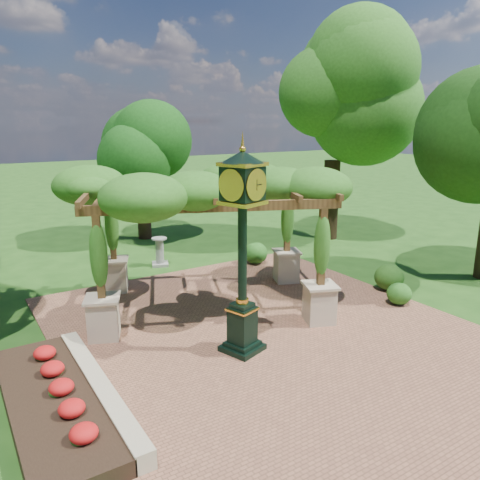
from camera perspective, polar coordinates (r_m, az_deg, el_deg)
ground at (r=11.71m, az=6.79°, el=-13.09°), size 120.00×120.00×0.00m
brick_plaza at (r=12.40m, az=3.81°, el=-11.27°), size 10.00×12.00×0.04m
border_wall at (r=10.13m, az=-16.77°, el=-17.02°), size 0.35×5.00×0.40m
flower_bed at (r=10.00m, az=-21.96°, el=-18.09°), size 1.50×5.00×0.36m
pedestal_clock at (r=10.51m, az=0.32°, el=0.60°), size 1.20×1.20×4.81m
pergola at (r=13.24m, az=-4.03°, el=5.71°), size 7.66×6.32×4.14m
sundial at (r=18.06m, az=-9.75°, el=-1.62°), size 0.78×0.78×1.09m
shrub_front at (r=14.83m, az=18.83°, el=-6.21°), size 0.80×0.80×0.65m
shrub_mid at (r=15.93m, az=17.72°, el=-4.34°), size 1.06×1.06×0.84m
shrub_back at (r=17.97m, az=1.93°, el=-1.59°), size 0.98×0.98×0.82m
tree_north at (r=21.92m, az=-12.06°, el=11.77°), size 3.34×3.34×6.62m
tree_east_far at (r=21.89m, az=11.59°, el=16.83°), size 4.50×4.50×9.39m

